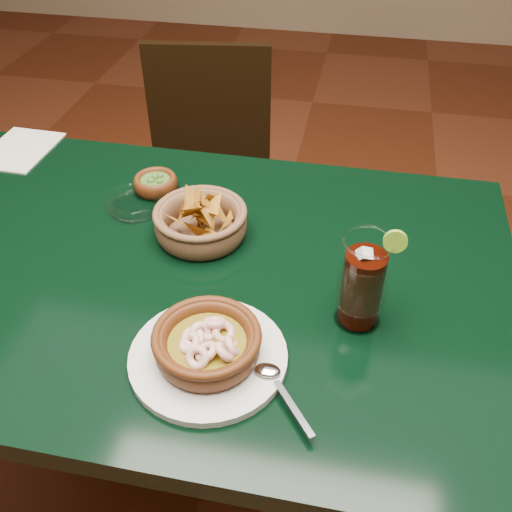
% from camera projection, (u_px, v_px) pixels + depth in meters
% --- Properties ---
extents(ground, '(7.00, 7.00, 0.00)m').
position_uv_depth(ground, '(206.00, 476.00, 1.52)').
color(ground, '#471C0C').
rests_on(ground, ground).
extents(dining_table, '(1.20, 0.80, 0.75)m').
position_uv_depth(dining_table, '(187.00, 303.00, 1.10)').
color(dining_table, black).
rests_on(dining_table, ground).
extents(dining_chair, '(0.45, 0.45, 0.85)m').
position_uv_depth(dining_chair, '(208.00, 181.00, 1.77)').
color(dining_chair, black).
rests_on(dining_chair, ground).
extents(shrimp_plate, '(0.30, 0.24, 0.07)m').
position_uv_depth(shrimp_plate, '(208.00, 347.00, 0.85)').
color(shrimp_plate, silver).
rests_on(shrimp_plate, dining_table).
extents(chip_basket, '(0.21, 0.21, 0.13)m').
position_uv_depth(chip_basket, '(201.00, 222.00, 1.08)').
color(chip_basket, brown).
rests_on(chip_basket, dining_table).
extents(guacamole_ramekin, '(0.11, 0.11, 0.04)m').
position_uv_depth(guacamole_ramekin, '(156.00, 183.00, 1.21)').
color(guacamole_ramekin, '#451F0B').
rests_on(guacamole_ramekin, dining_table).
extents(cola_drink, '(0.16, 0.16, 0.19)m').
position_uv_depth(cola_drink, '(363.00, 283.00, 0.88)').
color(cola_drink, white).
rests_on(cola_drink, dining_table).
extents(glass_ashtray, '(0.13, 0.13, 0.03)m').
position_uv_depth(glass_ashtray, '(135.00, 202.00, 1.16)').
color(glass_ashtray, white).
rests_on(glass_ashtray, dining_table).
extents(paper_menu, '(0.15, 0.20, 0.00)m').
position_uv_depth(paper_menu, '(19.00, 150.00, 1.35)').
color(paper_menu, beige).
rests_on(paper_menu, dining_table).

